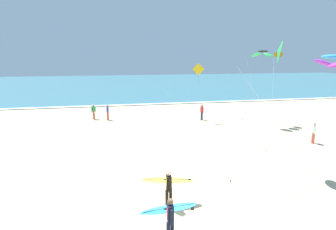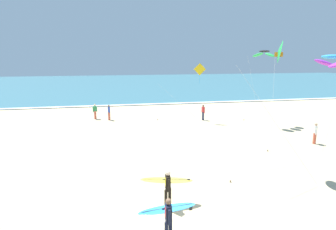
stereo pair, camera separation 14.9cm
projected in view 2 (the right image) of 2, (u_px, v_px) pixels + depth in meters
name	position (u px, v px, depth m)	size (l,w,h in m)	color
ground_plane	(194.00, 227.00, 10.59)	(160.00, 160.00, 0.00)	#D1BA8E
ocean_water	(126.00, 84.00, 65.63)	(160.00, 60.00, 0.08)	teal
shoreline_foam	(136.00, 104.00, 37.11)	(160.00, 0.91, 0.01)	white
surfer_lead	(168.00, 214.00, 9.64)	(2.08, 0.94, 1.71)	black
surfer_trailing	(167.00, 183.00, 11.92)	(2.34, 1.00, 1.71)	black
kite_diamond_golden_mid	(198.00, 71.00, 26.89)	(4.56, 1.54, 5.76)	yellow
kite_arc_cobalt_far	(332.00, 61.00, 12.65)	(4.92, 2.50, 6.49)	purple
kite_arc_charcoal_low	(264.00, 54.00, 25.39)	(2.63, 2.76, 6.96)	green
kite_delta_emerald_distant	(279.00, 52.00, 14.60)	(2.06, 3.54, 7.23)	green
bystander_blue_top	(109.00, 112.00, 28.26)	(0.23, 0.49, 1.59)	#D8593F
bystander_green_top	(95.00, 111.00, 28.71)	(0.43, 0.33, 1.59)	#D8593F
bystander_red_top	(203.00, 112.00, 28.23)	(0.26, 0.48, 1.59)	#2D334C
bystander_white_top	(315.00, 133.00, 20.56)	(0.30, 0.46, 1.59)	#D8593F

